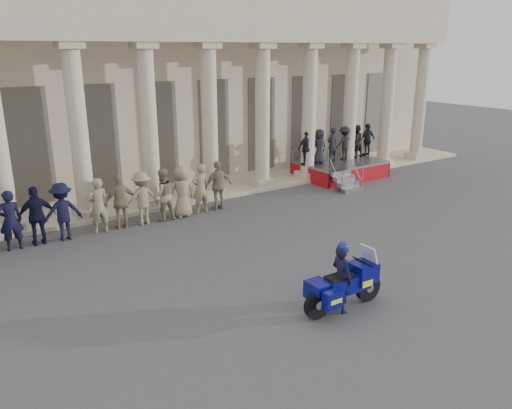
{
  "coord_description": "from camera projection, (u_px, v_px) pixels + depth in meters",
  "views": [
    {
      "loc": [
        -5.8,
        -9.9,
        6.07
      ],
      "look_at": [
        2.11,
        1.93,
        1.6
      ],
      "focal_mm": 35.0,
      "sensor_mm": 36.0,
      "label": 1
    }
  ],
  "objects": [
    {
      "name": "rider",
      "position": [
        341.0,
        277.0,
        11.83
      ],
      "size": [
        0.42,
        0.63,
        1.78
      ],
      "rotation": [
        0.0,
        0.0,
        1.55
      ],
      "color": "black",
      "rests_on": "ground"
    },
    {
      "name": "reviewing_stand",
      "position": [
        340.0,
        150.0,
        24.25
      ],
      "size": [
        4.96,
        3.87,
        2.43
      ],
      "color": "gray",
      "rests_on": "ground"
    },
    {
      "name": "ground",
      "position": [
        229.0,
        297.0,
        12.74
      ],
      "size": [
        90.0,
        90.0,
        0.0
      ],
      "primitive_type": "plane",
      "color": "#3E3E41",
      "rests_on": "ground"
    },
    {
      "name": "building",
      "position": [
        65.0,
        83.0,
        23.08
      ],
      "size": [
        40.0,
        12.5,
        9.0
      ],
      "color": "tan",
      "rests_on": "ground"
    },
    {
      "name": "motorcycle",
      "position": [
        345.0,
        284.0,
        11.97
      ],
      "size": [
        2.33,
        0.95,
        1.49
      ],
      "rotation": [
        0.0,
        0.0,
        -0.03
      ],
      "color": "black",
      "rests_on": "ground"
    }
  ]
}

